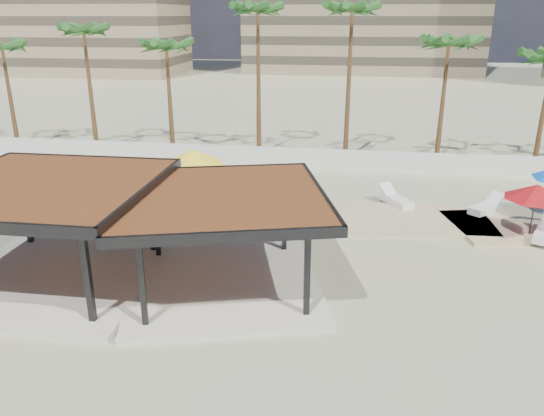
{
  "coord_description": "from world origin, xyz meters",
  "views": [
    {
      "loc": [
        3.43,
        -16.75,
        9.19
      ],
      "look_at": [
        0.17,
        4.31,
        1.4
      ],
      "focal_mm": 35.0,
      "sensor_mm": 36.0,
      "label": 1
    }
  ],
  "objects_px": {
    "lounger_a": "(64,189)",
    "umbrella_c": "(537,192)",
    "lounger_c": "(396,200)",
    "pavilion_west": "(50,223)",
    "lounger_d": "(486,207)",
    "pavilion_central": "(223,232)"
  },
  "relations": [
    {
      "from": "pavilion_west",
      "to": "lounger_c",
      "type": "relative_size",
      "value": 3.42
    },
    {
      "from": "umbrella_c",
      "to": "lounger_c",
      "type": "distance_m",
      "value": 6.68
    },
    {
      "from": "lounger_a",
      "to": "umbrella_c",
      "type": "bearing_deg",
      "value": -81.22
    },
    {
      "from": "lounger_c",
      "to": "pavilion_west",
      "type": "bearing_deg",
      "value": 95.77
    },
    {
      "from": "pavilion_central",
      "to": "umbrella_c",
      "type": "relative_size",
      "value": 2.9
    },
    {
      "from": "pavilion_west",
      "to": "lounger_d",
      "type": "distance_m",
      "value": 19.6
    },
    {
      "from": "lounger_c",
      "to": "lounger_d",
      "type": "distance_m",
      "value": 4.3
    },
    {
      "from": "umbrella_c",
      "to": "lounger_a",
      "type": "xyz_separation_m",
      "value": [
        -22.97,
        2.54,
        -1.83
      ]
    },
    {
      "from": "umbrella_c",
      "to": "lounger_a",
      "type": "bearing_deg",
      "value": 173.69
    },
    {
      "from": "lounger_a",
      "to": "lounger_d",
      "type": "distance_m",
      "value": 21.82
    },
    {
      "from": "pavilion_west",
      "to": "lounger_c",
      "type": "bearing_deg",
      "value": 37.56
    },
    {
      "from": "pavilion_west",
      "to": "lounger_a",
      "type": "height_order",
      "value": "pavilion_west"
    },
    {
      "from": "pavilion_west",
      "to": "lounger_d",
      "type": "height_order",
      "value": "pavilion_west"
    },
    {
      "from": "umbrella_c",
      "to": "pavilion_central",
      "type": "bearing_deg",
      "value": -153.3
    },
    {
      "from": "pavilion_central",
      "to": "umbrella_c",
      "type": "distance_m",
      "value": 13.48
    },
    {
      "from": "pavilion_west",
      "to": "pavilion_central",
      "type": "bearing_deg",
      "value": 4.16
    },
    {
      "from": "pavilion_central",
      "to": "pavilion_west",
      "type": "xyz_separation_m",
      "value": [
        -6.16,
        -0.51,
        0.15
      ]
    },
    {
      "from": "umbrella_c",
      "to": "lounger_d",
      "type": "distance_m",
      "value": 3.65
    },
    {
      "from": "lounger_a",
      "to": "lounger_c",
      "type": "height_order",
      "value": "lounger_c"
    },
    {
      "from": "umbrella_c",
      "to": "lounger_a",
      "type": "height_order",
      "value": "umbrella_c"
    },
    {
      "from": "lounger_a",
      "to": "lounger_d",
      "type": "height_order",
      "value": "lounger_d"
    },
    {
      "from": "pavilion_central",
      "to": "lounger_d",
      "type": "distance_m",
      "value": 14.23
    }
  ]
}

